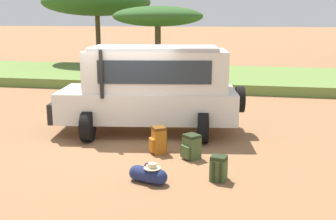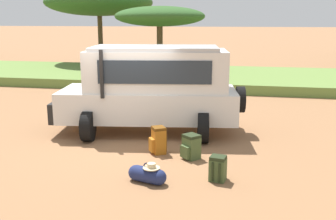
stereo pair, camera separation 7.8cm
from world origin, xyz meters
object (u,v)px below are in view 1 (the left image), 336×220
at_px(acacia_tree_left_mid, 97,3).
at_px(acacia_tree_centre_back, 158,17).
at_px(safari_vehicle, 152,87).
at_px(backpack_near_rear_wheel, 191,147).
at_px(backpack_cluster_center, 158,140).
at_px(backpack_beside_front_wheel, 219,168).
at_px(duffel_bag_low_black_case, 148,175).

distance_m(acacia_tree_left_mid, acacia_tree_centre_back, 6.36).
height_order(safari_vehicle, backpack_near_rear_wheel, safari_vehicle).
bearing_deg(safari_vehicle, acacia_tree_left_mid, 116.25).
height_order(backpack_cluster_center, backpack_near_rear_wheel, backpack_cluster_center).
bearing_deg(safari_vehicle, backpack_beside_front_wheel, -56.11).
distance_m(duffel_bag_low_black_case, acacia_tree_left_mid, 19.59).
height_order(backpack_beside_front_wheel, backpack_cluster_center, backpack_cluster_center).
height_order(backpack_beside_front_wheel, acacia_tree_left_mid, acacia_tree_left_mid).
distance_m(backpack_beside_front_wheel, acacia_tree_left_mid, 19.81).
bearing_deg(safari_vehicle, backpack_near_rear_wheel, -54.91).
relative_size(safari_vehicle, backpack_cluster_center, 8.31).
height_order(safari_vehicle, acacia_tree_centre_back, acacia_tree_centre_back).
height_order(backpack_cluster_center, acacia_tree_centre_back, acacia_tree_centre_back).
height_order(duffel_bag_low_black_case, acacia_tree_centre_back, acacia_tree_centre_back).
xyz_separation_m(backpack_beside_front_wheel, backpack_near_rear_wheel, (-0.71, 1.16, 0.03)).
distance_m(duffel_bag_low_black_case, acacia_tree_centre_back, 14.21).
relative_size(safari_vehicle, backpack_near_rear_wheel, 9.47).
height_order(backpack_near_rear_wheel, duffel_bag_low_black_case, backpack_near_rear_wheel).
height_order(backpack_beside_front_wheel, backpack_near_rear_wheel, backpack_near_rear_wheel).
distance_m(safari_vehicle, backpack_cluster_center, 2.12).
bearing_deg(backpack_near_rear_wheel, acacia_tree_centre_back, 106.00).
bearing_deg(acacia_tree_centre_back, backpack_near_rear_wheel, -74.00).
distance_m(backpack_beside_front_wheel, backpack_cluster_center, 2.06).
bearing_deg(acacia_tree_left_mid, backpack_beside_front_wheel, -62.26).
bearing_deg(backpack_beside_front_wheel, backpack_near_rear_wheel, 121.72).
relative_size(backpack_cluster_center, acacia_tree_left_mid, 0.09).
bearing_deg(backpack_cluster_center, backpack_beside_front_wheel, -41.56).
bearing_deg(backpack_cluster_center, acacia_tree_left_mid, 115.36).
xyz_separation_m(backpack_cluster_center, backpack_near_rear_wheel, (0.83, -0.21, -0.04)).
xyz_separation_m(backpack_beside_front_wheel, duffel_bag_low_black_case, (-1.36, -0.38, -0.09)).
relative_size(backpack_near_rear_wheel, duffel_bag_low_black_case, 0.71).
bearing_deg(acacia_tree_centre_back, safari_vehicle, -78.49).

